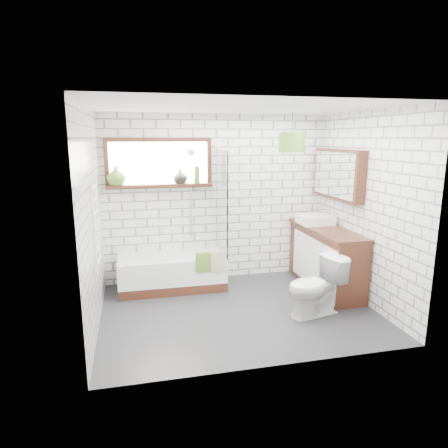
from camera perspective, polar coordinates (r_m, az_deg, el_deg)
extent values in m
cube|color=#27272B|center=(5.22, 2.03, -12.29)|extent=(3.40, 2.60, 0.01)
cube|color=white|center=(4.76, 2.26, 16.39)|extent=(3.40, 2.60, 0.01)
cube|color=white|center=(6.08, -1.06, 3.64)|extent=(3.40, 0.01, 2.50)
cube|color=white|center=(3.62, 7.51, -2.44)|extent=(3.40, 0.01, 2.50)
cube|color=white|center=(4.69, -18.40, 0.43)|extent=(0.01, 2.60, 2.50)
cube|color=white|center=(5.52, 19.51, 2.05)|extent=(0.01, 2.60, 2.50)
cube|color=#33170E|center=(5.86, -9.23, 8.57)|extent=(1.52, 0.16, 0.68)
cube|color=white|center=(4.70, -17.81, -0.14)|extent=(0.06, 0.52, 1.00)
cube|color=#33170E|center=(5.94, 16.00, 6.85)|extent=(0.16, 1.20, 0.70)
cylinder|color=silver|center=(5.96, -4.75, 4.39)|extent=(0.02, 0.02, 1.30)
cube|color=white|center=(5.89, -7.43, -6.83)|extent=(1.52, 0.67, 0.49)
cube|color=white|center=(5.76, -0.35, 3.06)|extent=(0.02, 0.72, 1.50)
cube|color=#4D7A24|center=(5.55, -3.00, -5.48)|extent=(0.20, 0.05, 0.27)
cube|color=tan|center=(5.59, -0.89, -5.34)|extent=(0.21, 0.05, 0.27)
cube|color=#33170E|center=(6.00, 14.31, -4.71)|extent=(0.51, 1.57, 0.90)
cube|color=white|center=(6.08, 12.90, 0.64)|extent=(0.47, 0.41, 0.14)
cylinder|color=silver|center=(6.14, 14.28, 1.31)|extent=(0.04, 0.04, 0.17)
imported|color=white|center=(5.09, 12.90, -8.68)|extent=(0.57, 0.80, 0.74)
imported|color=#547F27|center=(5.84, -15.15, 6.48)|extent=(0.28, 0.28, 0.27)
imported|color=black|center=(5.88, -6.26, 6.58)|extent=(0.27, 0.27, 0.21)
cylinder|color=#547F27|center=(5.91, -3.88, 6.81)|extent=(0.08, 0.08, 0.25)
cylinder|color=#4D7A24|center=(5.53, 9.62, 11.46)|extent=(0.35, 0.35, 0.25)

